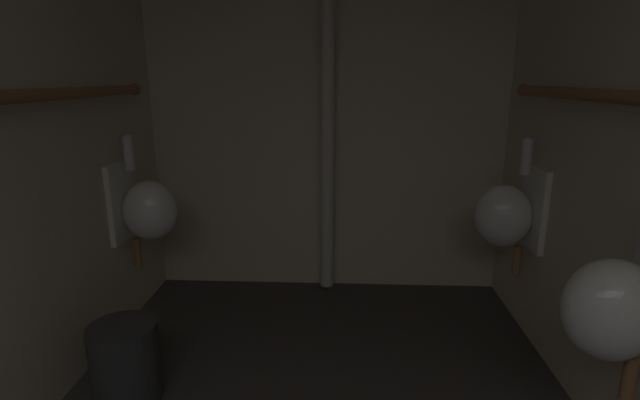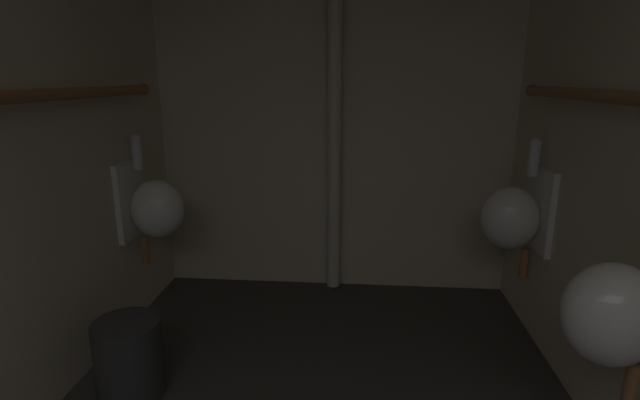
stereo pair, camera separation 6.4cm
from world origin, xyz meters
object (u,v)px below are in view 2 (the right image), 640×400
Objects in this scene: urinal_right_mid at (619,312)px; waste_bin at (129,358)px; urinal_right_far at (514,216)px; urinal_left_mid at (154,207)px; standpipe_back_wall at (335,108)px.

urinal_right_mid is 1.93m from waste_bin.
urinal_right_mid is at bearing -11.26° from waste_bin.
waste_bin is (-1.83, -0.69, -0.50)m from urinal_right_far.
urinal_right_far is (1.98, -0.01, 0.00)m from urinal_left_mid.
waste_bin is (-1.83, 0.36, -0.50)m from urinal_right_mid.
urinal_left_mid is at bearing 101.91° from waste_bin.
urinal_left_mid reaches higher than waste_bin.
urinal_right_far is at bearing -0.43° from urinal_left_mid.
urinal_left_mid is 2.25m from urinal_right_mid.
standpipe_back_wall is at bearing 153.74° from urinal_right_far.
urinal_right_far is 0.32× the size of standpipe_back_wall.
urinal_right_far is 1.22m from standpipe_back_wall.
urinal_left_mid and urinal_right_far have the same top height.
waste_bin is at bearing -159.36° from urinal_right_far.
standpipe_back_wall reaches higher than urinal_left_mid.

